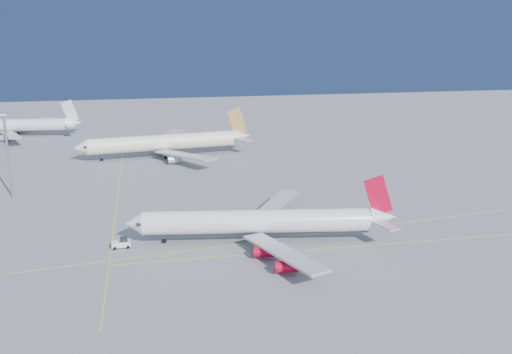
{
  "coord_description": "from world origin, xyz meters",
  "views": [
    {
      "loc": [
        -31.56,
        -122.55,
        46.5
      ],
      "look_at": [
        -3.13,
        21.29,
        7.0
      ],
      "focal_mm": 40.0,
      "sensor_mm": 36.0,
      "label": 1
    }
  ],
  "objects_px": {
    "pushback_tug": "(122,243)",
    "airliner_third": "(14,126)",
    "light_mast": "(7,148)",
    "airliner_virgin": "(263,222)",
    "airliner_etihad": "(166,143)"
  },
  "relations": [
    {
      "from": "airliner_third",
      "to": "light_mast",
      "type": "xyz_separation_m",
      "value": [
        17.91,
        -93.98,
        9.37
      ]
    },
    {
      "from": "airliner_virgin",
      "to": "light_mast",
      "type": "bearing_deg",
      "value": 151.58
    },
    {
      "from": "pushback_tug",
      "to": "light_mast",
      "type": "relative_size",
      "value": 0.17
    },
    {
      "from": "airliner_etihad",
      "to": "airliner_third",
      "type": "height_order",
      "value": "airliner_etihad"
    },
    {
      "from": "pushback_tug",
      "to": "airliner_third",
      "type": "bearing_deg",
      "value": 105.79
    },
    {
      "from": "airliner_etihad",
      "to": "pushback_tug",
      "type": "height_order",
      "value": "airliner_etihad"
    },
    {
      "from": "airliner_virgin",
      "to": "pushback_tug",
      "type": "bearing_deg",
      "value": -175.9
    },
    {
      "from": "airliner_third",
      "to": "pushback_tug",
      "type": "xyz_separation_m",
      "value": [
        48.63,
        -137.33,
        -3.63
      ]
    },
    {
      "from": "airliner_virgin",
      "to": "airliner_third",
      "type": "xyz_separation_m",
      "value": [
        -79.13,
        139.54,
        0.2
      ]
    },
    {
      "from": "airliner_etihad",
      "to": "pushback_tug",
      "type": "distance_m",
      "value": 87.31
    },
    {
      "from": "light_mast",
      "to": "airliner_third",
      "type": "bearing_deg",
      "value": 100.79
    },
    {
      "from": "airliner_etihad",
      "to": "airliner_virgin",
      "type": "bearing_deg",
      "value": -86.38
    },
    {
      "from": "airliner_virgin",
      "to": "airliner_third",
      "type": "distance_m",
      "value": 160.42
    },
    {
      "from": "light_mast",
      "to": "airliner_virgin",
      "type": "bearing_deg",
      "value": -36.65
    },
    {
      "from": "airliner_etihad",
      "to": "airliner_third",
      "type": "distance_m",
      "value": 80.44
    }
  ]
}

